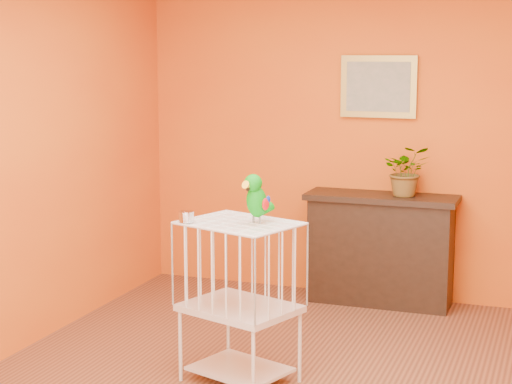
% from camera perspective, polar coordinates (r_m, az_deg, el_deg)
% --- Properties ---
extents(room_shell, '(4.50, 4.50, 4.50)m').
position_cam_1_polar(room_shell, '(4.89, 2.66, 4.05)').
color(room_shell, '#D15E13').
rests_on(room_shell, ground).
extents(console_cabinet, '(1.21, 0.43, 0.90)m').
position_cam_1_polar(console_cabinet, '(7.01, 8.28, -3.79)').
color(console_cabinet, black).
rests_on(console_cabinet, ground).
extents(potted_plant, '(0.46, 0.49, 0.32)m').
position_cam_1_polar(potted_plant, '(6.87, 10.02, 1.04)').
color(potted_plant, '#26722D').
rests_on(potted_plant, console_cabinet).
extents(framed_picture, '(0.62, 0.04, 0.50)m').
position_cam_1_polar(framed_picture, '(7.02, 8.17, 6.97)').
color(framed_picture, '#A4893A').
rests_on(framed_picture, room_shell).
extents(birdcage, '(0.78, 0.69, 1.01)m').
position_cam_1_polar(birdcage, '(5.30, -1.09, -7.21)').
color(birdcage, beige).
rests_on(birdcage, ground).
extents(feed_cup, '(0.09, 0.09, 0.06)m').
position_cam_1_polar(feed_cup, '(5.18, -4.68, -1.65)').
color(feed_cup, silver).
rests_on(feed_cup, birdcage).
extents(parrot, '(0.16, 0.28, 0.31)m').
position_cam_1_polar(parrot, '(5.12, 0.03, -0.40)').
color(parrot, '#59544C').
rests_on(parrot, birdcage).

